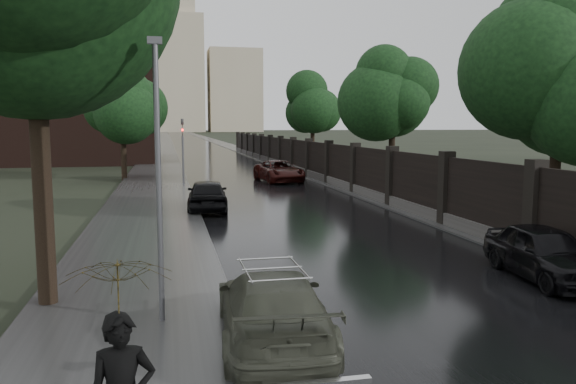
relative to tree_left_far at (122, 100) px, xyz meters
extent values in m
plane|color=black|center=(8.00, -30.00, -5.24)|extent=(800.00, 800.00, 0.00)
cube|color=black|center=(8.00, 160.00, -5.23)|extent=(8.00, 420.00, 0.02)
cube|color=#2D2D2D|center=(2.00, 160.00, -5.16)|extent=(4.00, 420.00, 0.16)
cube|color=#2D2D2D|center=(13.50, 160.00, -5.20)|extent=(3.00, 420.00, 0.08)
cube|color=#383533|center=(12.60, 2.00, -4.99)|extent=(0.40, 75.00, 0.50)
cube|color=black|center=(12.60, 2.00, -3.74)|extent=(0.15, 75.00, 2.00)
cube|color=black|center=(12.60, 40.00, -3.89)|extent=(0.45, 0.45, 2.70)
cylinder|color=black|center=(0.40, -27.00, -1.67)|extent=(0.36, 0.36, 7.15)
cylinder|color=black|center=(0.00, 0.00, -2.32)|extent=(0.36, 0.36, 5.85)
sphere|color=black|center=(0.00, 0.00, 0.02)|extent=(4.25, 4.25, 4.25)
cylinder|color=black|center=(15.50, -22.00, -2.48)|extent=(0.36, 0.36, 5.53)
sphere|color=black|center=(15.50, -22.00, -0.27)|extent=(4.08, 4.08, 4.08)
cylinder|color=black|center=(15.50, -8.00, -2.48)|extent=(0.36, 0.36, 5.53)
sphere|color=black|center=(15.50, -8.00, -0.27)|extent=(4.08, 4.08, 4.08)
cylinder|color=black|center=(15.50, 10.00, -2.48)|extent=(0.36, 0.36, 5.53)
sphere|color=black|center=(15.50, 10.00, -0.27)|extent=(4.08, 4.08, 4.08)
cylinder|color=#59595E|center=(2.60, -28.50, -2.74)|extent=(0.10, 0.10, 5.00)
cube|color=#59595E|center=(2.60, -28.50, -0.19)|extent=(0.25, 0.12, 0.12)
cylinder|color=#59595E|center=(3.70, -5.00, -3.74)|extent=(0.12, 0.12, 3.00)
imported|color=#59595E|center=(3.70, -5.00, -1.74)|extent=(0.16, 0.20, 1.00)
sphere|color=#FF0C0C|center=(3.70, -5.15, -1.89)|extent=(0.14, 0.14, 0.14)
cube|color=black|center=(-10.00, 22.00, 4.76)|extent=(24.00, 18.00, 20.00)
cube|color=tan|center=(-24.00, 270.00, 16.76)|extent=(28.00, 22.00, 44.00)
cube|color=tan|center=(40.00, 270.00, 16.76)|extent=(28.00, 22.00, 44.00)
cube|color=tan|center=(8.00, 270.00, 24.76)|extent=(30.00, 30.00, 60.00)
imported|color=#434537|center=(4.40, -29.61, -4.62)|extent=(2.06, 4.40, 1.24)
imported|color=black|center=(4.40, -14.75, -4.55)|extent=(1.91, 4.18, 1.39)
imported|color=black|center=(11.40, -27.12, -4.59)|extent=(1.89, 3.93, 1.30)
imported|color=black|center=(9.79, -3.30, -4.55)|extent=(2.83, 5.20, 1.38)
imported|color=black|center=(2.28, -33.20, -2.84)|extent=(1.07, 1.09, 0.92)
camera|label=1|loc=(2.74, -38.45, -1.61)|focal=35.00mm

